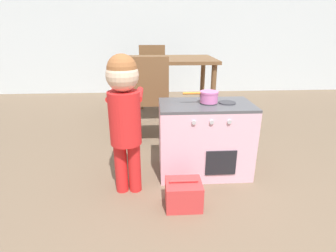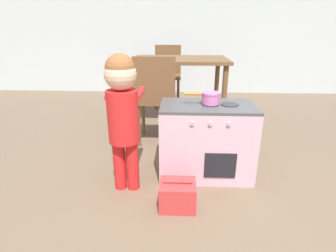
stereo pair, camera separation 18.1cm
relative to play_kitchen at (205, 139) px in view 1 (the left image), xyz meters
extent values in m
plane|color=brown|center=(-0.15, -0.70, -0.27)|extent=(16.00, 16.00, 0.00)
cube|color=silver|center=(-0.15, 2.73, 1.03)|extent=(10.00, 0.06, 2.60)
cube|color=#EAB2C6|center=(0.00, 0.00, -0.01)|extent=(0.67, 0.38, 0.52)
cube|color=#4C4C51|center=(0.00, 0.00, 0.26)|extent=(0.67, 0.38, 0.02)
cylinder|color=#38383D|center=(0.02, 0.00, 0.27)|extent=(0.12, 0.12, 0.01)
cylinder|color=#38383D|center=(0.15, 0.00, 0.27)|extent=(0.12, 0.12, 0.01)
cube|color=black|center=(0.08, -0.19, -0.10)|extent=(0.21, 0.01, 0.18)
cylinder|color=#B2B2B7|center=(-0.12, -0.19, 0.20)|extent=(0.03, 0.01, 0.03)
cylinder|color=#B2B2B7|center=(0.00, -0.19, 0.20)|extent=(0.03, 0.01, 0.03)
cylinder|color=#B2B2B7|center=(0.12, -0.19, 0.20)|extent=(0.03, 0.01, 0.03)
cylinder|color=pink|center=(0.02, 0.00, 0.32)|extent=(0.12, 0.12, 0.08)
cylinder|color=pink|center=(0.02, 0.00, 0.35)|extent=(0.13, 0.13, 0.01)
cylinder|color=orange|center=(-0.11, 0.00, 0.35)|extent=(0.12, 0.02, 0.02)
cylinder|color=red|center=(-0.60, -0.22, -0.09)|extent=(0.08, 0.08, 0.35)
cylinder|color=red|center=(-0.51, -0.22, -0.09)|extent=(0.08, 0.08, 0.35)
cylinder|color=red|center=(-0.55, -0.22, 0.25)|extent=(0.20, 0.20, 0.34)
sphere|color=beige|center=(-0.55, -0.22, 0.51)|extent=(0.19, 0.19, 0.19)
sphere|color=#995B33|center=(-0.55, -0.22, 0.55)|extent=(0.18, 0.18, 0.18)
cylinder|color=red|center=(-0.64, -0.09, 0.37)|extent=(0.04, 0.26, 0.04)
cylinder|color=red|center=(-0.46, -0.09, 0.37)|extent=(0.04, 0.26, 0.04)
cube|color=#D13838|center=(-0.20, -0.42, -0.19)|extent=(0.22, 0.18, 0.17)
cylinder|color=#D13838|center=(-0.20, -0.42, -0.09)|extent=(0.18, 0.02, 0.02)
cube|color=brown|center=(-0.21, 1.25, 0.44)|extent=(1.08, 0.73, 0.03)
cylinder|color=brown|center=(-0.69, 0.95, 0.07)|extent=(0.06, 0.06, 0.69)
cylinder|color=brown|center=(0.27, 0.95, 0.07)|extent=(0.06, 0.06, 0.69)
cylinder|color=brown|center=(-0.69, 1.56, 0.07)|extent=(0.06, 0.06, 0.69)
cylinder|color=brown|center=(0.27, 1.56, 0.07)|extent=(0.06, 0.06, 0.69)
cube|color=brown|center=(-0.42, 0.62, 0.14)|extent=(0.36, 0.36, 0.03)
cube|color=brown|center=(-0.42, 0.45, 0.35)|extent=(0.36, 0.02, 0.39)
cylinder|color=brown|center=(-0.57, 0.47, -0.07)|extent=(0.04, 0.04, 0.40)
cylinder|color=brown|center=(-0.27, 0.47, -0.07)|extent=(0.04, 0.04, 0.40)
cylinder|color=brown|center=(-0.57, 0.77, -0.07)|extent=(0.04, 0.04, 0.40)
cylinder|color=brown|center=(-0.27, 0.77, -0.07)|extent=(0.04, 0.04, 0.40)
cube|color=brown|center=(-0.38, 1.85, 0.14)|extent=(0.36, 0.36, 0.03)
cube|color=brown|center=(-0.38, 2.02, 0.35)|extent=(0.36, 0.02, 0.39)
cylinder|color=brown|center=(-0.53, 1.70, -0.07)|extent=(0.04, 0.04, 0.40)
cylinder|color=brown|center=(-0.22, 1.70, -0.07)|extent=(0.04, 0.04, 0.40)
cylinder|color=brown|center=(-0.53, 2.01, -0.07)|extent=(0.04, 0.04, 0.40)
cylinder|color=brown|center=(-0.22, 2.01, -0.07)|extent=(0.04, 0.04, 0.40)
camera|label=1|loc=(-0.38, -1.77, 0.77)|focal=28.00mm
camera|label=2|loc=(-0.20, -1.77, 0.77)|focal=28.00mm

